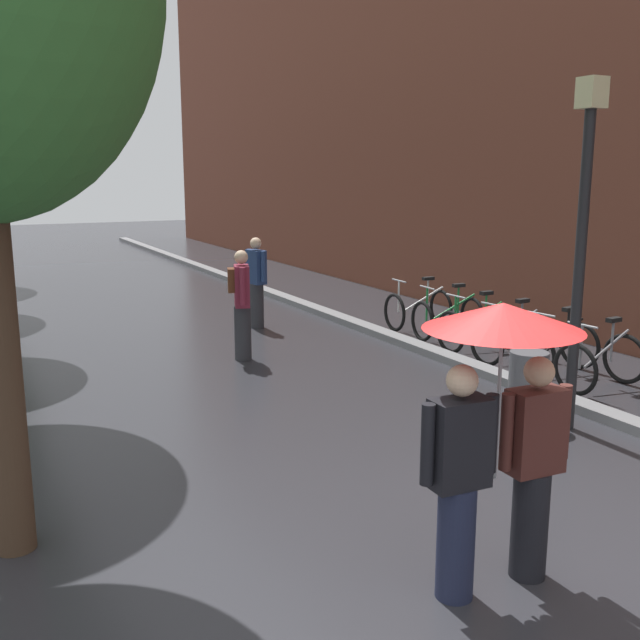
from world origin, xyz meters
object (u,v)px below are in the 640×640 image
parked_bicycle_3 (475,327)px  pedestrian_walking_midground (256,282)px  parked_bicycle_4 (448,317)px  parked_bicycle_5 (418,309)px  street_lamp_post (582,228)px  pedestrian_walking_far (241,302)px  parked_bicycle_2 (511,337)px  litter_bin (527,388)px  parked_bicycle_1 (558,348)px  couple_under_umbrella (499,406)px  parked_bicycle_0 (601,362)px

parked_bicycle_3 → pedestrian_walking_midground: 4.14m
parked_bicycle_4 → parked_bicycle_5: same height
parked_bicycle_3 → parked_bicycle_5: same height
street_lamp_post → pedestrian_walking_far: (-2.18, 4.60, -1.36)m
parked_bicycle_2 → street_lamp_post: (-1.46, -2.61, 1.89)m
parked_bicycle_3 → litter_bin: 3.55m
parked_bicycle_1 → couple_under_umbrella: (-4.47, -3.86, 0.95)m
parked_bicycle_5 → parked_bicycle_1: bearing=-89.8°
street_lamp_post → pedestrian_walking_midground: size_ratio=2.27×
parked_bicycle_0 → parked_bicycle_3: (-0.07, 2.51, 0.00)m
parked_bicycle_1 → litter_bin: bearing=-143.3°
parked_bicycle_0 → parked_bicycle_5: (0.05, 4.31, 0.00)m
parked_bicycle_1 → street_lamp_post: street_lamp_post is taller
street_lamp_post → parked_bicycle_5: bearing=73.4°
parked_bicycle_0 → parked_bicycle_2: same height
parked_bicycle_2 → pedestrian_walking_far: 4.18m
parked_bicycle_0 → parked_bicycle_2: 1.68m
parked_bicycle_0 → litter_bin: bearing=-162.5°
street_lamp_post → pedestrian_walking_far: 5.26m
parked_bicycle_0 → couple_under_umbrella: size_ratio=0.56×
parked_bicycle_4 → litter_bin: size_ratio=1.33×
parked_bicycle_0 → street_lamp_post: bearing=-148.5°
parked_bicycle_3 → couple_under_umbrella: size_ratio=0.54×
parked_bicycle_5 → pedestrian_walking_far: size_ratio=0.64×
parked_bicycle_2 → pedestrian_walking_midground: pedestrian_walking_midground is taller
parked_bicycle_3 → parked_bicycle_5: 1.80m
parked_bicycle_4 → pedestrian_walking_midground: size_ratio=0.67×
parked_bicycle_4 → street_lamp_post: 4.96m
parked_bicycle_5 → couple_under_umbrella: size_ratio=0.54×
parked_bicycle_2 → parked_bicycle_0: bearing=-88.1°
parked_bicycle_5 → pedestrian_walking_midground: pedestrian_walking_midground is taller
parked_bicycle_2 → couple_under_umbrella: bearing=-132.8°
couple_under_umbrella → litter_bin: 3.69m
parked_bicycle_2 → street_lamp_post: street_lamp_post is taller
parked_bicycle_0 → couple_under_umbrella: couple_under_umbrella is taller
street_lamp_post → pedestrian_walking_midground: bearing=99.1°
street_lamp_post → parked_bicycle_3: bearing=67.3°
parked_bicycle_4 → pedestrian_walking_far: bearing=175.8°
parked_bicycle_1 → litter_bin: size_ratio=1.38×
parked_bicycle_2 → parked_bicycle_1: bearing=-82.5°
parked_bicycle_3 → street_lamp_post: bearing=-112.7°
parked_bicycle_5 → street_lamp_post: street_lamp_post is taller
couple_under_umbrella → parked_bicycle_2: bearing=47.2°
parked_bicycle_4 → litter_bin: (-1.85, -3.97, 0.05)m
parked_bicycle_4 → parked_bicycle_3: bearing=-96.6°
parked_bicycle_3 → parked_bicycle_5: size_ratio=1.00×
street_lamp_post → parked_bicycle_0: bearing=31.5°
parked_bicycle_1 → parked_bicycle_3: 1.69m
couple_under_umbrella → pedestrian_walking_midground: couple_under_umbrella is taller
parked_bicycle_4 → street_lamp_post: street_lamp_post is taller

